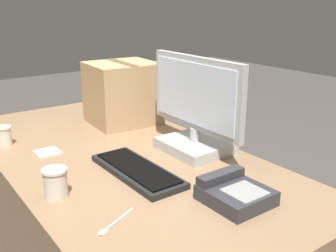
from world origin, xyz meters
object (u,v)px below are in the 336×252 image
(paper_cup_right, at_px, (55,183))
(cardboard_box, at_px, (123,93))
(keyboard, at_px, (137,170))
(monitor, at_px, (195,114))
(desk_phone, at_px, (234,193))
(spoon, at_px, (112,225))
(paper_cup_left, at_px, (4,136))
(sticky_note_pad, at_px, (48,152))

(paper_cup_right, relative_size, cardboard_box, 0.28)
(keyboard, bearing_deg, cardboard_box, 153.98)
(monitor, bearing_deg, keyboard, -80.40)
(keyboard, distance_m, desk_phone, 0.39)
(spoon, bearing_deg, desk_phone, 140.39)
(desk_phone, relative_size, cardboard_box, 0.57)
(paper_cup_left, relative_size, paper_cup_right, 0.88)
(paper_cup_left, bearing_deg, cardboard_box, 89.18)
(desk_phone, height_order, cardboard_box, cardboard_box)
(keyboard, height_order, spoon, keyboard)
(monitor, relative_size, desk_phone, 2.67)
(keyboard, relative_size, sticky_note_pad, 4.49)
(keyboard, relative_size, paper_cup_right, 4.44)
(spoon, distance_m, sticky_note_pad, 0.67)
(desk_phone, distance_m, paper_cup_left, 1.08)
(keyboard, xyz_separation_m, sticky_note_pad, (-0.40, -0.20, -0.01))
(desk_phone, xyz_separation_m, sticky_note_pad, (-0.77, -0.34, -0.03))
(keyboard, distance_m, paper_cup_right, 0.31)
(desk_phone, xyz_separation_m, spoon, (-0.10, -0.39, -0.03))
(paper_cup_left, bearing_deg, spoon, 4.76)
(paper_cup_left, relative_size, spoon, 0.55)
(keyboard, bearing_deg, spoon, -44.05)
(sticky_note_pad, bearing_deg, spoon, -4.34)
(spoon, bearing_deg, sticky_note_pad, -119.07)
(cardboard_box, relative_size, sticky_note_pad, 3.62)
(paper_cup_right, relative_size, sticky_note_pad, 1.01)
(keyboard, bearing_deg, monitor, 99.13)
(keyboard, relative_size, cardboard_box, 1.24)
(monitor, relative_size, paper_cup_right, 5.47)
(monitor, bearing_deg, cardboard_box, -175.94)
(desk_phone, xyz_separation_m, paper_cup_left, (-0.97, -0.46, 0.01))
(sticky_note_pad, bearing_deg, desk_phone, 23.90)
(paper_cup_right, height_order, sticky_note_pad, paper_cup_right)
(paper_cup_left, relative_size, sticky_note_pad, 0.89)
(monitor, xyz_separation_m, sticky_note_pad, (-0.35, -0.52, -0.16))
(keyboard, relative_size, paper_cup_left, 5.04)
(desk_phone, distance_m, cardboard_box, 0.98)
(sticky_note_pad, bearing_deg, paper_cup_right, -15.75)
(keyboard, distance_m, sticky_note_pad, 0.45)
(paper_cup_left, relative_size, cardboard_box, 0.25)
(paper_cup_left, distance_m, paper_cup_right, 0.60)
(paper_cup_left, bearing_deg, monitor, 49.44)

